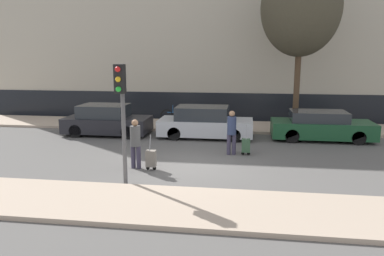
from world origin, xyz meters
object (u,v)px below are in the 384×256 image
(parked_car_1, at_px, (205,123))
(pedestrian_left, at_px, (135,141))
(parked_car_0, at_px, (107,121))
(bare_tree_near_crossing, at_px, (301,8))
(trolley_left, at_px, (151,159))
(traffic_light, at_px, (121,100))
(pedestrian_right, at_px, (232,130))
(parked_car_2, at_px, (321,126))
(parked_bicycle, at_px, (176,116))
(trolley_right, at_px, (246,146))

(parked_car_1, height_order, pedestrian_left, pedestrian_left)
(parked_car_0, bearing_deg, bare_tree_near_crossing, 10.93)
(trolley_left, bearing_deg, traffic_light, -103.23)
(pedestrian_right, relative_size, bare_tree_near_crossing, 0.21)
(pedestrian_left, bearing_deg, trolley_left, 179.95)
(parked_car_0, bearing_deg, parked_car_1, 0.49)
(parked_car_2, height_order, parked_bicycle, parked_car_2)
(pedestrian_left, height_order, trolley_left, pedestrian_left)
(parked_bicycle, height_order, bare_tree_near_crossing, bare_tree_near_crossing)
(pedestrian_left, relative_size, traffic_light, 0.48)
(parked_car_0, xyz_separation_m, bare_tree_near_crossing, (8.94, 1.73, 5.22))
(parked_car_1, xyz_separation_m, pedestrian_left, (-1.75, -5.13, 0.27))
(parked_car_0, distance_m, parked_car_2, 9.89)
(trolley_left, height_order, pedestrian_right, pedestrian_right)
(parked_car_0, height_order, trolley_left, parked_car_0)
(parked_car_0, distance_m, bare_tree_near_crossing, 10.49)
(pedestrian_left, height_order, traffic_light, traffic_light)
(pedestrian_left, bearing_deg, trolley_right, -138.13)
(trolley_left, relative_size, pedestrian_right, 0.71)
(pedestrian_right, relative_size, trolley_right, 1.45)
(parked_car_1, height_order, parked_bicycle, parked_car_1)
(parked_car_2, distance_m, trolley_left, 8.41)
(trolley_right, bearing_deg, parked_bicycle, 123.02)
(parked_car_2, relative_size, bare_tree_near_crossing, 0.55)
(trolley_left, bearing_deg, bare_tree_near_crossing, 51.75)
(parked_car_0, bearing_deg, trolley_left, -56.13)
(parked_car_2, distance_m, traffic_light, 9.98)
(trolley_right, relative_size, traffic_light, 0.33)
(trolley_right, xyz_separation_m, traffic_light, (-3.48, -3.96, 2.13))
(pedestrian_right, bearing_deg, parked_car_2, -142.06)
(parked_car_1, relative_size, trolley_left, 3.56)
(parked_car_0, bearing_deg, traffic_light, -65.52)
(trolley_left, distance_m, traffic_light, 2.70)
(trolley_right, relative_size, bare_tree_near_crossing, 0.14)
(bare_tree_near_crossing, bearing_deg, traffic_light, -124.34)
(traffic_light, bearing_deg, trolley_left, 76.77)
(parked_car_0, xyz_separation_m, pedestrian_right, (6.04, -2.86, 0.29))
(parked_car_0, height_order, trolley_right, parked_car_0)
(pedestrian_right, relative_size, traffic_light, 0.48)
(trolley_right, height_order, traffic_light, traffic_light)
(trolley_right, distance_m, parked_bicycle, 6.91)
(pedestrian_left, bearing_deg, parked_car_1, -98.54)
(trolley_left, distance_m, pedestrian_right, 3.50)
(pedestrian_right, bearing_deg, parked_car_0, -26.41)
(trolley_right, xyz_separation_m, bare_tree_near_crossing, (2.35, 4.58, 5.52))
(parked_car_2, height_order, bare_tree_near_crossing, bare_tree_near_crossing)
(parked_car_1, distance_m, traffic_light, 7.27)
(parked_car_2, xyz_separation_m, traffic_light, (-6.79, -7.07, 1.89))
(parked_car_0, xyz_separation_m, parked_car_1, (4.69, 0.04, 0.00))
(pedestrian_right, height_order, trolley_right, pedestrian_right)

